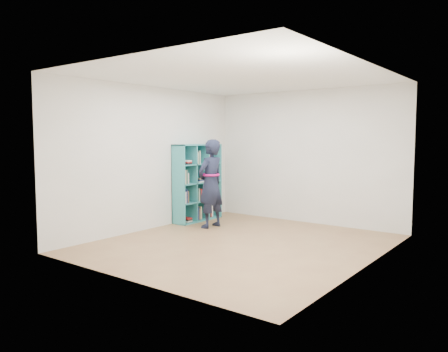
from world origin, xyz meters
The scene contains 9 objects.
floor centered at (0.00, 0.00, 0.00)m, with size 4.50×4.50×0.00m, color brown.
ceiling centered at (0.00, 0.00, 2.60)m, with size 4.50×4.50×0.00m, color white.
wall_left centered at (-2.00, 0.00, 1.30)m, with size 0.02×4.50×2.60m, color beige.
wall_right centered at (2.00, 0.00, 1.30)m, with size 0.02×4.50×2.60m, color beige.
wall_back centered at (0.00, 2.25, 1.30)m, with size 4.00×0.02×2.60m, color beige.
wall_front centered at (0.00, -2.25, 1.30)m, with size 4.00×0.02×2.60m, color beige.
bookshelf centered at (-1.85, 1.08, 0.75)m, with size 0.34×1.16×1.55m.
person centered at (-1.19, 0.72, 0.82)m, with size 0.42×0.62×1.64m.
smartphone centered at (-1.34, 0.81, 0.93)m, with size 0.01×0.10×0.14m.
Camera 1 is at (3.88, -5.56, 1.67)m, focal length 35.00 mm.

